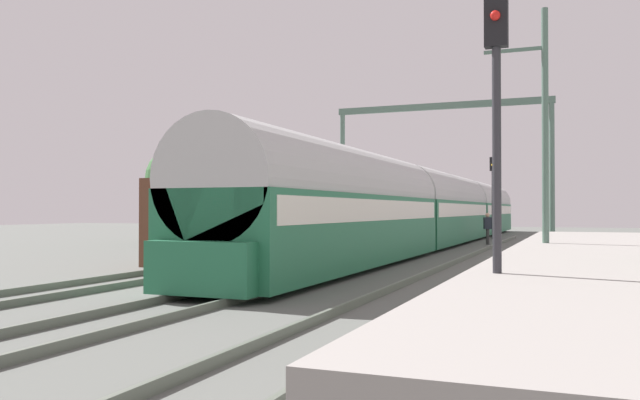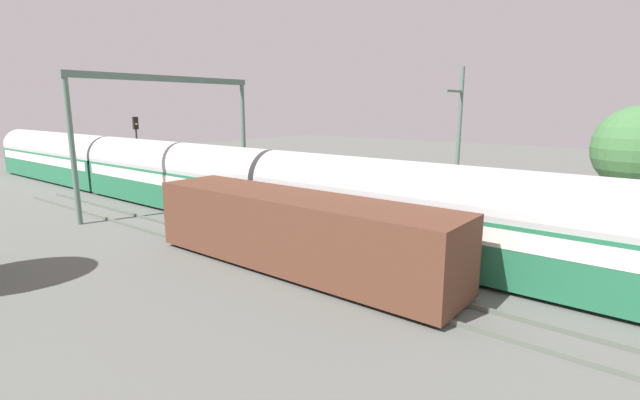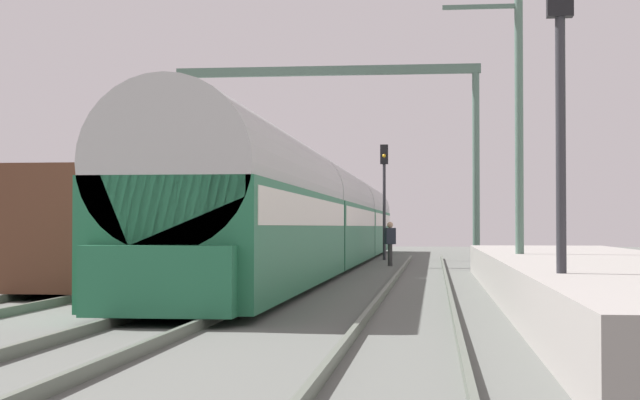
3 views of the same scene
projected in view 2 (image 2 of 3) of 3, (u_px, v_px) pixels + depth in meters
name	position (u px, v px, depth m)	size (l,w,h in m)	color
ground	(518.00, 283.00, 16.32)	(120.00, 120.00, 0.00)	#5B5E5A
track_far_west	(479.00, 319.00, 13.38)	(1.52, 60.00, 0.16)	#596055
track_west	(518.00, 280.00, 16.30)	(1.52, 60.00, 0.16)	#596055
track_east	(545.00, 254.00, 19.23)	(1.52, 60.00, 0.16)	#596055
platform	(522.00, 220.00, 23.30)	(4.40, 28.00, 0.90)	gray
passenger_train	(176.00, 175.00, 28.28)	(2.93, 49.20, 3.82)	#236B47
freight_car	(296.00, 232.00, 17.41)	(2.80, 13.00, 2.70)	#563323
person_crossing	(204.00, 184.00, 30.70)	(0.46, 0.39, 1.73)	#343434
railway_signal_far	(137.00, 143.00, 34.05)	(0.36, 0.30, 5.32)	#2D2D33
catenary_gantry	(170.00, 115.00, 27.71)	(12.04, 0.28, 7.86)	#516F61
catenary_pole_east_mid	(458.00, 146.00, 23.27)	(1.90, 0.20, 8.00)	#516F61
tree_east_background	(637.00, 148.00, 23.71)	(4.33, 4.33, 6.16)	#4C3826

